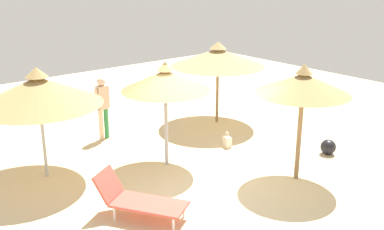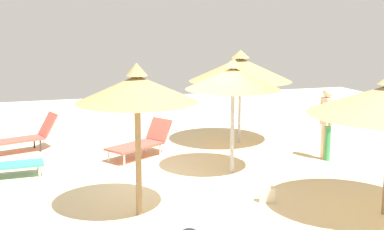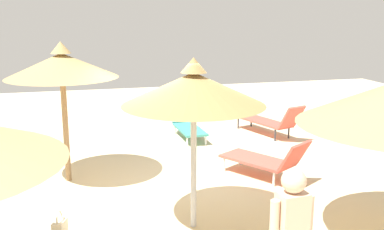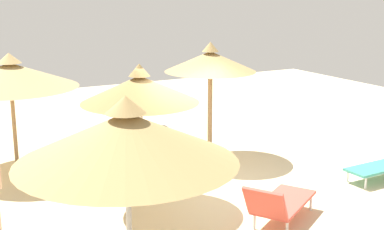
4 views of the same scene
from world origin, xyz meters
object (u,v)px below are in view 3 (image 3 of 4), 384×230
lounge_chair_front (187,123)px  lounge_chair_far_right (270,120)px  handbag (60,229)px  lounge_chair_far_left (267,159)px  parasol_umbrella_center (62,66)px  parasol_umbrella_back (194,89)px

lounge_chair_front → lounge_chair_far_right: lounge_chair_far_right is taller
lounge_chair_front → handbag: size_ratio=4.08×
lounge_chair_far_left → parasol_umbrella_center: bearing=-12.9°
lounge_chair_front → lounge_chair_far_right: (-2.15, 0.43, 0.05)m
lounge_chair_front → handbag: 5.82m
lounge_chair_far_left → lounge_chair_far_right: (-1.37, -2.93, 0.02)m
lounge_chair_far_left → handbag: size_ratio=4.20×
lounge_chair_far_right → parasol_umbrella_back: bearing=54.3°
parasol_umbrella_center → handbag: (0.11, 2.42, -2.07)m
parasol_umbrella_center → lounge_chair_far_right: size_ratio=1.21×
lounge_chair_far_left → lounge_chair_front: bearing=-77.0°
parasol_umbrella_back → parasol_umbrella_center: bearing=-53.5°
parasol_umbrella_back → lounge_chair_far_left: (-1.91, -1.64, -1.73)m
lounge_chair_front → lounge_chair_far_left: 3.45m
lounge_chair_far_left → lounge_chair_far_right: lounge_chair_far_right is taller
handbag → parasol_umbrella_back: bearing=177.6°
lounge_chair_far_left → lounge_chair_far_right: 3.23m
parasol_umbrella_center → parasol_umbrella_back: (-1.85, 2.51, -0.10)m
parasol_umbrella_center → lounge_chair_far_right: parasol_umbrella_center is taller
parasol_umbrella_center → lounge_chair_far_left: (-3.77, 0.86, -1.84)m
lounge_chair_far_right → parasol_umbrella_center: bearing=21.9°
parasol_umbrella_back → lounge_chair_far_right: size_ratio=1.16×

